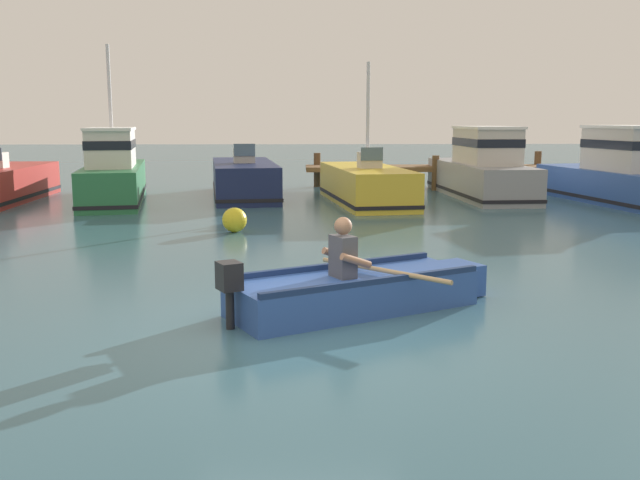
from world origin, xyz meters
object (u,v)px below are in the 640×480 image
moored_boat_green (114,174)px  moored_boat_yellow (366,186)px  moored_boat_blue (618,174)px  rowboat_with_person (358,290)px  moored_boat_navy (244,180)px  moored_boat_grey (481,171)px  moored_boat_red (4,185)px  mooring_buoy (235,220)px

moored_boat_green → moored_boat_yellow: moored_boat_green is taller
moored_boat_blue → moored_boat_green: bearing=177.3°
rowboat_with_person → moored_boat_navy: size_ratio=0.60×
moored_boat_green → moored_boat_navy: moored_boat_green is taller
moored_boat_navy → moored_boat_blue: size_ratio=0.97×
rowboat_with_person → moored_boat_blue: (8.40, 11.17, 0.56)m
rowboat_with_person → moored_boat_navy: 13.30m
moored_boat_navy → moored_boat_grey: bearing=-2.2°
moored_boat_red → moored_boat_green: (3.24, -0.20, 0.33)m
rowboat_with_person → moored_boat_grey: size_ratio=0.56×
moored_boat_grey → mooring_buoy: size_ratio=11.89×
moored_boat_green → moored_boat_grey: bearing=4.9°
moored_boat_yellow → mooring_buoy: size_ratio=10.50×
moored_boat_blue → moored_boat_red: bearing=177.1°
moored_boat_navy → moored_boat_grey: (7.28, -0.28, 0.29)m
moored_boat_yellow → moored_boat_grey: 3.97m
rowboat_with_person → moored_boat_grey: bearing=69.1°
moored_boat_red → moored_boat_grey: bearing=3.0°
moored_boat_red → mooring_buoy: size_ratio=10.63×
rowboat_with_person → moored_boat_red: size_ratio=0.63×
moored_boat_navy → moored_boat_grey: 7.30m
moored_boat_yellow → rowboat_with_person: bearing=-96.1°
moored_boat_green → moored_boat_grey: size_ratio=1.02×
moored_boat_yellow → moored_boat_blue: moored_boat_yellow is taller
moored_boat_blue → rowboat_with_person: bearing=-126.9°
moored_boat_red → moored_boat_navy: moored_boat_navy is taller
moored_boat_red → moored_boat_navy: bearing=8.4°
moored_boat_navy → moored_boat_yellow: size_ratio=1.06×
moored_boat_yellow → moored_boat_grey: moored_boat_yellow is taller
rowboat_with_person → moored_boat_green: bearing=117.0°
rowboat_with_person → moored_boat_grey: (4.89, 12.80, 0.56)m
moored_boat_green → moored_boat_navy: 3.86m
rowboat_with_person → moored_boat_green: moored_boat_green is taller
moored_boat_green → moored_boat_navy: (3.65, 1.22, -0.29)m
moored_boat_green → moored_boat_blue: (14.44, -0.69, 0.00)m
moored_boat_navy → moored_boat_blue: bearing=-10.0°
rowboat_with_person → moored_boat_red: bearing=127.6°
moored_boat_yellow → moored_boat_blue: (7.19, -0.17, 0.31)m
rowboat_with_person → moored_boat_green: 13.33m
moored_boat_green → rowboat_with_person: bearing=-63.0°
moored_boat_green → moored_boat_yellow: (7.25, -0.52, -0.31)m
moored_boat_red → rowboat_with_person: bearing=-52.4°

